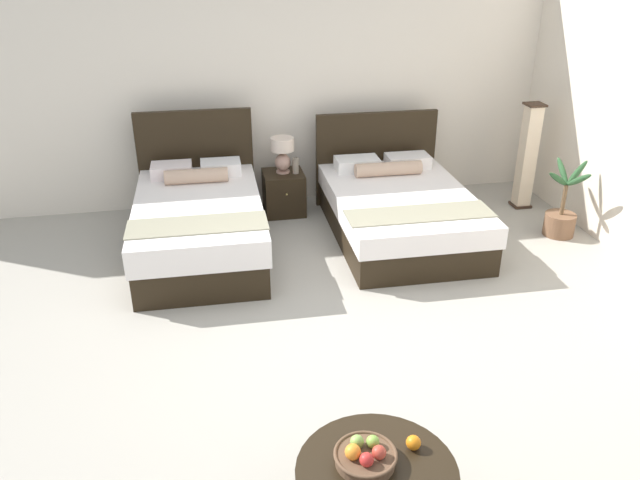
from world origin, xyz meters
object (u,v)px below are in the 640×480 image
Objects in this scene: table_lamp at (282,152)px; fruit_bowl at (365,456)px; loose_orange at (413,443)px; vase at (296,166)px; bed_near_corner at (398,209)px; floor_lamp_corner at (527,157)px; bed_near_window at (199,222)px; nightstand at (284,193)px; potted_palm at (561,216)px.

table_lamp is 1.20× the size of fruit_bowl.
loose_orange is at bearing 10.26° from fruit_bowl.
bed_near_corner is at bearing -38.98° from vase.
floor_lamp_corner reaches higher than bed_near_corner.
fruit_bowl is at bearing -169.74° from loose_orange.
bed_near_window is 4.37× the size of nightstand.
table_lamp is 0.33× the size of floor_lamp_corner.
floor_lamp_corner is (2.69, 3.92, 0.16)m from loose_orange.
nightstand is 5.94× the size of loose_orange.
bed_near_window is 6.27× the size of fruit_bowl.
bed_near_window is 25.96× the size of loose_orange.
bed_near_window is at bearing -172.81° from floor_lamp_corner.
vase is at bearing 157.01° from potted_palm.
bed_near_window reaches higher than bed_near_corner.
bed_near_window is at bearing -139.44° from nightstand.
potted_palm is at bearing 46.49° from fruit_bowl.
bed_near_window is at bearing 107.24° from loose_orange.
bed_near_corner reaches higher than nightstand.
potted_palm is (2.67, -1.13, -0.36)m from vase.
potted_palm is at bearing -88.48° from floor_lamp_corner.
loose_orange is 0.10× the size of potted_palm.
bed_near_window is 3.80m from potted_palm.
vase is at bearing 141.02° from bed_near_corner.
table_lamp reaches higher than loose_orange.
loose_orange is 4.13m from potted_palm.
table_lamp is at bearing 172.34° from floor_lamp_corner.
bed_near_corner reaches higher than potted_palm.
floor_lamp_corner is at bearing 7.19° from bed_near_window.
loose_orange is at bearing -124.44° from floor_lamp_corner.
potted_palm reaches higher than fruit_bowl.
floor_lamp_corner reaches higher than fruit_bowl.
table_lamp is at bearing 156.97° from potted_palm.
bed_near_corner reaches higher than vase.
potted_palm is (2.81, -1.19, -0.51)m from table_lamp.
loose_orange is 4.76m from floor_lamp_corner.
floor_lamp_corner is (2.79, -0.38, -0.11)m from table_lamp.
potted_palm is (3.78, -0.35, -0.11)m from bed_near_window.
loose_orange is at bearing -72.76° from bed_near_window.
loose_orange is (0.28, 0.05, -0.01)m from fruit_bowl.
bed_near_window is at bearing -138.76° from table_lamp.
loose_orange is (0.10, -4.28, 0.21)m from nightstand.
potted_palm is at bearing 48.84° from loose_orange.
bed_near_corner is 6.32× the size of fruit_bowl.
fruit_bowl reaches higher than nightstand.
floor_lamp_corner is at bearing 15.67° from bed_near_corner.
fruit_bowl is 4.14× the size of loose_orange.
vase is at bearing 35.53° from bed_near_window.
bed_near_corner is at bearing -164.33° from floor_lamp_corner.
bed_near_corner is 2.56× the size of potted_palm.
table_lamp is 2.82m from floor_lamp_corner.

